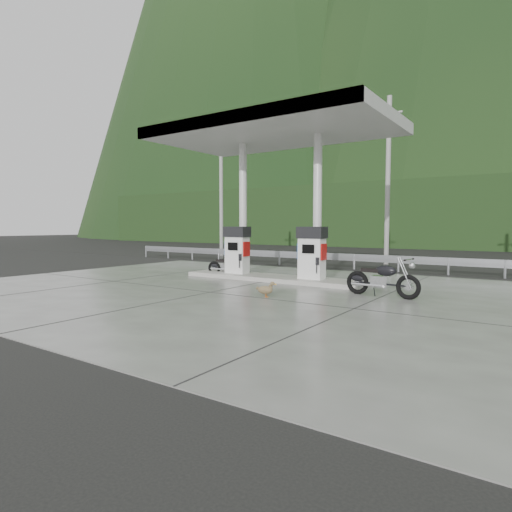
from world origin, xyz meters
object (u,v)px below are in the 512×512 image
Objects in this scene: gas_pump_left at (237,250)px; motorcycle_right at (382,279)px; motorcycle_left at (227,266)px; gas_pump_right at (312,253)px; duck at (265,290)px.

gas_pump_left reaches higher than motorcycle_right.
motorcycle_right is (6.73, -1.60, 0.09)m from motorcycle_left.
motorcycle_left is (-0.65, 0.23, -0.66)m from gas_pump_left.
gas_pump_right is at bearing 160.74° from motorcycle_right.
motorcycle_left is 0.82× the size of motorcycle_right.
duck is at bearing -138.18° from motorcycle_right.
motorcycle_right reaches higher than motorcycle_left.
motorcycle_right is at bearing 21.47° from duck.
motorcycle_right is (2.88, -1.37, -0.57)m from gas_pump_right.
gas_pump_left is at bearing 173.46° from motorcycle_right.
motorcycle_left is at bearing 125.06° from duck.
gas_pump_left is at bearing 122.00° from duck.
motorcycle_left is (-3.85, 0.23, -0.66)m from gas_pump_right.
motorcycle_right is at bearing -22.68° from motorcycle_left.
duck is (0.22, -3.28, -0.86)m from gas_pump_right.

